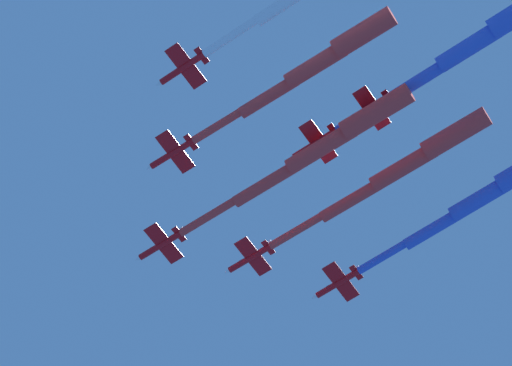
% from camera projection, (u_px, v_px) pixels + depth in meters
% --- Properties ---
extents(jet_lead, '(45.50, 37.40, 3.80)m').
position_uv_depth(jet_lead, '(320.00, 148.00, 208.04)').
color(jet_lead, red).
extents(jet_port_inner, '(40.49, 33.11, 3.79)m').
position_uv_depth(jet_port_inner, '(314.00, 66.00, 205.63)').
color(jet_port_inner, red).
extents(jet_starboard_inner, '(43.67, 36.10, 3.87)m').
position_uv_depth(jet_starboard_inner, '(402.00, 167.00, 212.30)').
color(jet_starboard_inner, red).
extents(jet_starboard_mid, '(39.76, 33.88, 3.76)m').
position_uv_depth(jet_starboard_mid, '(478.00, 200.00, 212.45)').
color(jet_starboard_mid, red).
extents(jet_port_outer, '(41.47, 35.34, 3.74)m').
position_uv_depth(jet_port_outer, '(468.00, 47.00, 203.70)').
color(jet_port_outer, red).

